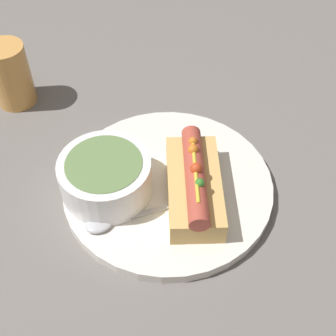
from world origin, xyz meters
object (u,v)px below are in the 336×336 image
spoon (118,220)px  drinking_glass (10,75)px  hot_dog (194,184)px  soup_bowl (105,176)px

spoon → drinking_glass: drinking_glass is taller
hot_dog → soup_bowl: hot_dog is taller
soup_bowl → drinking_glass: 0.26m
spoon → drinking_glass: size_ratio=1.26×
hot_dog → drinking_glass: size_ratio=1.62×
soup_bowl → drinking_glass: bearing=65.2°
drinking_glass → spoon: bearing=-118.3°
spoon → drinking_glass: bearing=-72.9°
hot_dog → drinking_glass: 0.36m
soup_bowl → drinking_glass: drinking_glass is taller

